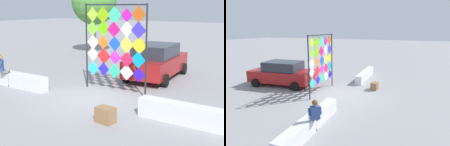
% 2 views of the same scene
% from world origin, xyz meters
% --- Properties ---
extents(ground, '(120.00, 120.00, 0.00)m').
position_xyz_m(ground, '(0.00, 0.00, 0.00)').
color(ground, gray).
extents(plaza_ledge_left, '(4.23, 0.49, 0.64)m').
position_xyz_m(plaza_ledge_left, '(-4.47, -0.42, 0.32)').
color(plaza_ledge_left, silver).
rests_on(plaza_ledge_left, ground).
extents(plaza_ledge_right, '(4.23, 0.49, 0.64)m').
position_xyz_m(plaza_ledge_right, '(4.47, -0.42, 0.32)').
color(plaza_ledge_right, silver).
rests_on(plaza_ledge_right, ground).
extents(kite_display_rack, '(3.11, 0.15, 3.72)m').
position_xyz_m(kite_display_rack, '(0.06, 1.34, 2.16)').
color(kite_display_rack, '#232328').
rests_on(kite_display_rack, ground).
extents(seated_vendor, '(0.71, 0.70, 1.49)m').
position_xyz_m(seated_vendor, '(-4.67, -0.72, 0.87)').
color(seated_vendor, '#666056').
rests_on(seated_vendor, ground).
extents(parked_car, '(2.55, 4.70, 1.75)m').
position_xyz_m(parked_car, '(0.35, 4.71, 0.89)').
color(parked_car, maroon).
rests_on(parked_car, ground).
extents(cardboard_box_large, '(0.63, 0.48, 0.51)m').
position_xyz_m(cardboard_box_large, '(1.80, -1.75, 0.25)').
color(cardboard_box_large, olive).
rests_on(cardboard_box_large, ground).
extents(tree_palm_like, '(3.36, 3.36, 5.59)m').
position_xyz_m(tree_palm_like, '(-7.20, 9.39, 3.97)').
color(tree_palm_like, brown).
rests_on(tree_palm_like, ground).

